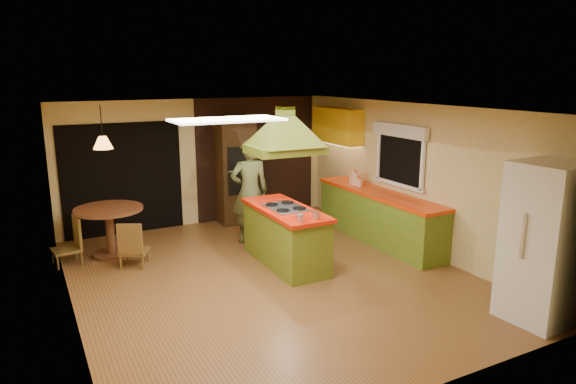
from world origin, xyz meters
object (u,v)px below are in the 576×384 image
man (250,192)px  canister_large (355,179)px  dining_table (109,222)px  kitchen_island (285,236)px  refrigerator (546,243)px  wall_oven (236,171)px

man → canister_large: size_ratio=7.67×
man → dining_table: bearing=1.2°
kitchen_island → refrigerator: bearing=-58.0°
canister_large → refrigerator: bearing=-90.7°
wall_oven → dining_table: size_ratio=1.93×
wall_oven → refrigerator: bearing=-71.1°
refrigerator → dining_table: bearing=128.7°
kitchen_island → refrigerator: size_ratio=0.94×
wall_oven → canister_large: 2.42m
wall_oven → dining_table: bearing=-159.4°
refrigerator → dining_table: refrigerator is taller
dining_table → man: bearing=-10.5°
refrigerator → wall_oven: 5.95m
kitchen_island → refrigerator: refrigerator is taller
kitchen_island → wall_oven: 2.65m
kitchen_island → canister_large: 2.24m
man → refrigerator: bearing=125.7°
refrigerator → dining_table: 6.49m
wall_oven → man: bearing=-99.2°
dining_table → canister_large: canister_large is taller
kitchen_island → refrigerator: (1.91, -3.13, 0.52)m
kitchen_island → refrigerator: 3.70m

